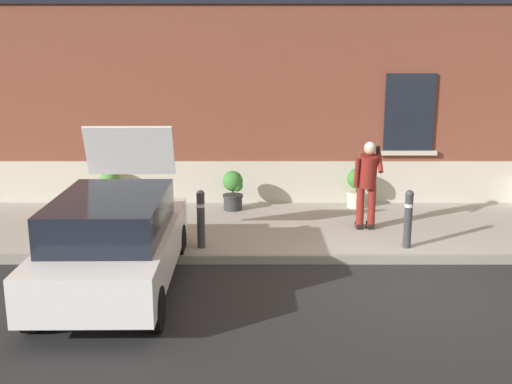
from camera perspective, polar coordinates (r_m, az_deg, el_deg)
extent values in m
plane|color=#232326|center=(9.93, 13.77, -8.35)|extent=(80.00, 80.00, 0.00)
cube|color=#99968E|center=(12.49, 10.80, -3.29)|extent=(24.00, 3.60, 0.15)
cube|color=gray|center=(10.76, 12.62, -6.14)|extent=(24.00, 0.12, 0.15)
cube|color=brown|center=(14.44, 9.59, 13.77)|extent=(24.00, 1.40, 7.50)
cube|color=#BCB7A8|center=(14.07, 9.56, 0.64)|extent=(24.00, 0.08, 1.10)
cube|color=black|center=(14.01, 14.11, 7.22)|extent=(1.10, 0.06, 1.70)
cube|color=#BCB7A8|center=(14.10, 13.93, 3.57)|extent=(1.30, 0.12, 0.10)
cube|color=white|center=(9.49, -13.02, -5.36)|extent=(1.79, 4.02, 0.64)
cube|color=black|center=(9.17, -13.41, -2.11)|extent=(1.57, 2.42, 0.56)
cube|color=black|center=(11.44, -10.86, -3.17)|extent=(1.66, 0.12, 0.20)
cube|color=yellow|center=(11.39, -10.90, -2.30)|extent=(0.52, 0.03, 0.12)
cube|color=#B21414|center=(11.47, -14.67, -1.03)|extent=(0.16, 0.04, 0.18)
cube|color=#B21414|center=(11.20, -7.16, -1.04)|extent=(0.16, 0.04, 0.18)
cube|color=white|center=(10.56, -11.73, 3.80)|extent=(1.49, 0.38, 0.87)
cylinder|color=black|center=(8.56, -20.19, -10.26)|extent=(0.21, 0.60, 0.60)
cylinder|color=black|center=(8.18, -9.44, -10.72)|extent=(0.21, 0.60, 0.60)
cylinder|color=black|center=(11.06, -15.45, -4.53)|extent=(0.21, 0.60, 0.60)
cylinder|color=black|center=(10.77, -7.22, -4.63)|extent=(0.21, 0.60, 0.60)
cylinder|color=#333338|center=(11.05, 13.98, -2.70)|extent=(0.14, 0.14, 0.95)
sphere|color=#333338|center=(10.93, 14.13, -0.20)|extent=(0.15, 0.15, 0.15)
cylinder|color=silver|center=(10.98, 14.07, -1.22)|extent=(0.15, 0.15, 0.06)
cylinder|color=#333338|center=(10.77, -5.18, -2.77)|extent=(0.14, 0.14, 0.95)
sphere|color=#333338|center=(10.64, -5.23, -0.21)|extent=(0.15, 0.15, 0.15)
cylinder|color=silver|center=(10.69, -5.21, -1.25)|extent=(0.15, 0.15, 0.06)
cylinder|color=maroon|center=(12.00, 9.68, -1.33)|extent=(0.15, 0.15, 0.82)
cube|color=black|center=(12.17, 9.56, -3.08)|extent=(0.12, 0.28, 0.10)
cylinder|color=maroon|center=(12.04, 10.71, -1.33)|extent=(0.15, 0.15, 0.82)
cube|color=black|center=(12.21, 10.58, -3.07)|extent=(0.12, 0.28, 0.10)
cylinder|color=maroon|center=(11.80, 10.40, 1.95)|extent=(0.34, 0.46, 0.68)
sphere|color=tan|center=(11.64, 10.57, 3.98)|extent=(0.22, 0.22, 0.22)
sphere|color=silver|center=(11.63, 10.57, 4.13)|extent=(0.21, 0.21, 0.21)
cylinder|color=maroon|center=(11.72, 9.38, 1.83)|extent=(0.09, 0.20, 0.57)
cylinder|color=maroon|center=(11.75, 11.44, 2.87)|extent=(0.09, 0.41, 0.43)
cube|color=black|center=(11.65, 11.31, 3.86)|extent=(0.07, 0.02, 0.15)
cylinder|color=#B25B38|center=(13.97, -13.41, -0.60)|extent=(0.40, 0.40, 0.34)
cylinder|color=#B25B38|center=(13.93, -13.44, -0.05)|extent=(0.44, 0.44, 0.05)
cylinder|color=#47331E|center=(13.90, -13.47, 0.56)|extent=(0.04, 0.04, 0.24)
sphere|color=#4C843D|center=(13.86, -13.51, 1.28)|extent=(0.44, 0.44, 0.44)
sphere|color=#4C843D|center=(13.81, -13.13, 0.83)|extent=(0.24, 0.24, 0.24)
cylinder|color=#2D2D30|center=(13.30, -2.19, -0.94)|extent=(0.40, 0.40, 0.34)
cylinder|color=#2D2D30|center=(13.26, -2.20, -0.36)|extent=(0.44, 0.44, 0.05)
cylinder|color=#47331E|center=(13.23, -2.21, 0.27)|extent=(0.04, 0.04, 0.24)
sphere|color=#387F33|center=(13.19, -2.21, 1.03)|extent=(0.44, 0.44, 0.44)
sphere|color=#387F33|center=(13.16, -1.78, 0.56)|extent=(0.24, 0.24, 0.24)
cylinder|color=beige|center=(13.71, 9.32, -0.68)|extent=(0.40, 0.40, 0.34)
cylinder|color=beige|center=(13.67, 9.35, -0.11)|extent=(0.44, 0.44, 0.05)
cylinder|color=#47331E|center=(13.64, 9.37, 0.51)|extent=(0.04, 0.04, 0.24)
sphere|color=#387F33|center=(13.60, 9.40, 1.24)|extent=(0.44, 0.44, 0.44)
sphere|color=#387F33|center=(13.59, 9.83, 0.79)|extent=(0.24, 0.24, 0.24)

